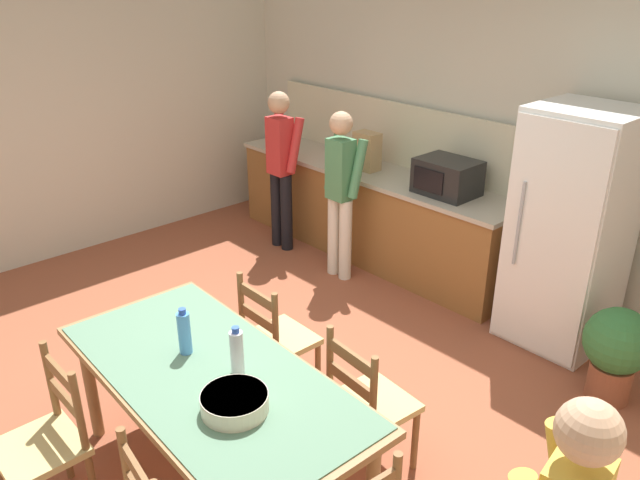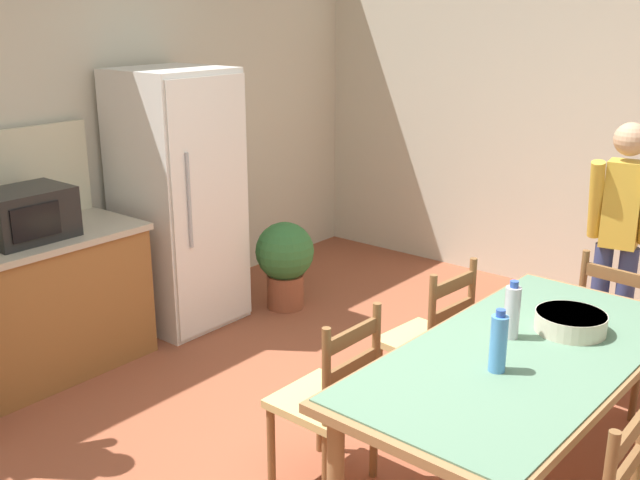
% 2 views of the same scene
% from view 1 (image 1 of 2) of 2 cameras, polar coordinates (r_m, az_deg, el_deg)
% --- Properties ---
extents(ground_plane, '(8.32, 8.32, 0.00)m').
position_cam_1_polar(ground_plane, '(4.33, -5.28, -14.60)').
color(ground_plane, brown).
extents(wall_back, '(6.52, 0.12, 2.90)m').
position_cam_1_polar(wall_back, '(5.54, 16.80, 10.05)').
color(wall_back, beige).
rests_on(wall_back, ground).
extents(wall_left, '(0.12, 5.20, 2.90)m').
position_cam_1_polar(wall_left, '(6.44, -24.15, 10.86)').
color(wall_left, beige).
rests_on(wall_left, ground).
extents(kitchen_counter, '(3.18, 0.66, 0.88)m').
position_cam_1_polar(kitchen_counter, '(6.17, 4.45, 2.58)').
color(kitchen_counter, brown).
rests_on(kitchen_counter, ground).
extents(counter_splashback, '(3.14, 0.03, 0.60)m').
position_cam_1_polar(counter_splashback, '(6.16, 6.69, 9.69)').
color(counter_splashback, beige).
rests_on(counter_splashback, kitchen_counter).
extents(refrigerator, '(0.71, 0.73, 1.81)m').
position_cam_1_polar(refrigerator, '(4.91, 21.88, 0.81)').
color(refrigerator, white).
rests_on(refrigerator, ground).
extents(microwave, '(0.50, 0.39, 0.30)m').
position_cam_1_polar(microwave, '(5.41, 11.55, 5.67)').
color(microwave, black).
rests_on(microwave, kitchen_counter).
extents(paper_bag, '(0.24, 0.16, 0.36)m').
position_cam_1_polar(paper_bag, '(5.96, 4.31, 8.10)').
color(paper_bag, tan).
rests_on(paper_bag, kitchen_counter).
extents(dining_table, '(1.93, 0.94, 0.77)m').
position_cam_1_polar(dining_table, '(3.37, -9.94, -12.95)').
color(dining_table, olive).
rests_on(dining_table, ground).
extents(bottle_near_centre, '(0.07, 0.07, 0.27)m').
position_cam_1_polar(bottle_near_centre, '(3.43, -12.30, -8.26)').
color(bottle_near_centre, '#4C8ED6').
rests_on(bottle_near_centre, dining_table).
extents(bottle_off_centre, '(0.07, 0.07, 0.27)m').
position_cam_1_polar(bottle_off_centre, '(3.23, -7.61, -10.10)').
color(bottle_off_centre, silver).
rests_on(bottle_off_centre, dining_table).
extents(serving_bowl, '(0.32, 0.32, 0.09)m').
position_cam_1_polar(serving_bowl, '(3.03, -7.82, -14.41)').
color(serving_bowl, beige).
rests_on(serving_bowl, dining_table).
extents(chair_side_far_left, '(0.43, 0.41, 0.91)m').
position_cam_1_polar(chair_side_far_left, '(4.13, -4.07, -9.09)').
color(chair_side_far_left, brown).
rests_on(chair_side_far_left, ground).
extents(chair_side_near_left, '(0.42, 0.40, 0.91)m').
position_cam_1_polar(chair_side_near_left, '(3.64, -23.74, -16.65)').
color(chair_side_near_left, brown).
rests_on(chair_side_near_left, ground).
extents(chair_side_far_right, '(0.45, 0.44, 0.91)m').
position_cam_1_polar(chair_side_far_right, '(3.61, 4.42, -14.73)').
color(chair_side_far_right, brown).
rests_on(chair_side_far_right, ground).
extents(person_at_sink, '(0.40, 0.28, 1.59)m').
position_cam_1_polar(person_at_sink, '(6.17, -3.59, 7.05)').
color(person_at_sink, black).
rests_on(person_at_sink, ground).
extents(person_at_counter, '(0.39, 0.27, 1.55)m').
position_cam_1_polar(person_at_counter, '(5.55, 1.92, 4.84)').
color(person_at_counter, silver).
rests_on(person_at_counter, ground).
extents(potted_plant, '(0.44, 0.44, 0.67)m').
position_cam_1_polar(potted_plant, '(4.57, 25.47, -8.96)').
color(potted_plant, brown).
rests_on(potted_plant, ground).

